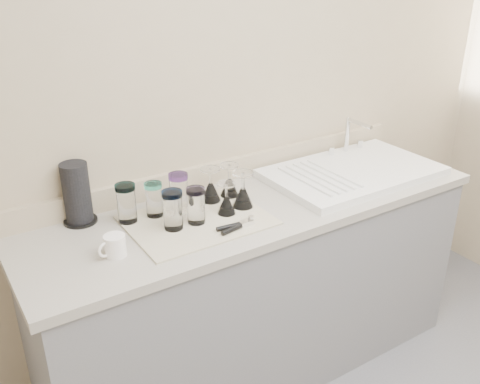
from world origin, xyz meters
TOP-DOWN VIEW (x-y plane):
  - counter_unit at (0.00, 1.20)m, footprint 2.06×0.62m
  - sink_unit at (0.55, 1.20)m, footprint 0.82×0.50m
  - dish_towel at (-0.30, 1.19)m, footprint 0.55×0.42m
  - tumbler_teal at (-0.54, 1.33)m, footprint 0.08×0.08m
  - tumbler_cyan at (-0.43, 1.32)m, footprint 0.07×0.07m
  - tumbler_purple at (-0.32, 1.31)m, footprint 0.08×0.08m
  - tumbler_blue at (-0.42, 1.18)m, footprint 0.08×0.08m
  - tumbler_lavender at (-0.32, 1.17)m, footprint 0.07×0.07m
  - goblet_back_left at (-0.17, 1.31)m, footprint 0.08×0.08m
  - goblet_back_right at (-0.08, 1.31)m, footprint 0.08×0.08m
  - goblet_front_left at (-0.18, 1.17)m, footprint 0.08×0.08m
  - goblet_front_right at (-0.09, 1.19)m, footprint 0.09×0.09m
  - can_opener at (-0.21, 1.04)m, footprint 0.16×0.06m
  - white_mug at (-0.68, 1.12)m, footprint 0.12×0.09m
  - paper_towel_roll at (-0.70, 1.44)m, footprint 0.13×0.13m

SIDE VIEW (x-z plane):
  - counter_unit at x=0.00m, z-range 0.00..0.90m
  - dish_towel at x=-0.30m, z-range 0.90..0.91m
  - can_opener at x=-0.21m, z-range 0.91..0.93m
  - sink_unit at x=0.55m, z-range 0.81..1.03m
  - white_mug at x=-0.68m, z-range 0.90..0.98m
  - goblet_front_left at x=-0.18m, z-range 0.89..1.02m
  - goblet_back_right at x=-0.08m, z-range 0.88..1.03m
  - goblet_back_left at x=-0.17m, z-range 0.88..1.03m
  - goblet_front_right at x=-0.09m, z-range 0.88..1.04m
  - tumbler_cyan at x=-0.43m, z-range 0.91..1.05m
  - tumbler_lavender at x=-0.32m, z-range 0.91..1.06m
  - tumbler_blue at x=-0.42m, z-range 0.91..1.07m
  - tumbler_teal at x=-0.54m, z-range 0.91..1.07m
  - tumbler_purple at x=-0.32m, z-range 0.91..1.07m
  - paper_towel_roll at x=-0.70m, z-range 0.90..1.15m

